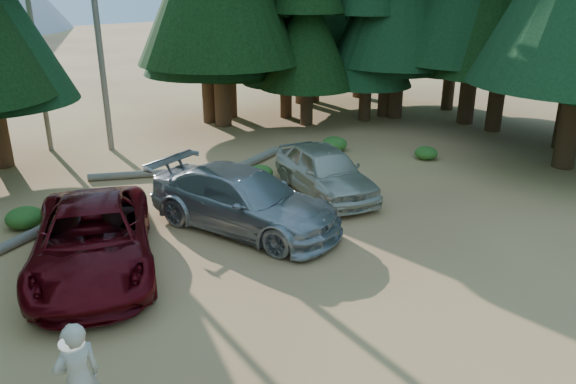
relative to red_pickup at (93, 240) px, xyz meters
name	(u,v)px	position (x,y,z in m)	size (l,w,h in m)	color
ground	(333,304)	(3.53, -4.74, -0.83)	(160.00, 160.00, 0.00)	#A16344
forest_belt_north	(88,150)	(3.53, 10.26, -0.83)	(36.00, 7.00, 22.00)	black
forest_belt_east	(534,143)	(19.03, -0.74, -0.83)	(6.00, 22.00, 22.00)	black
snag_back	(32,25)	(2.33, 11.26, 4.17)	(0.20, 0.20, 10.00)	#70665A
red_pickup	(93,240)	(0.00, 0.00, 0.00)	(2.74, 5.95, 1.65)	#5B070E
silver_minivan_center	(244,200)	(4.27, -0.18, 0.02)	(2.38, 5.86, 1.70)	#9C9FA4
silver_minivan_right	(325,171)	(7.86, 0.39, -0.01)	(1.92, 4.77, 1.62)	beige
frisbee_player	(78,379)	(-2.17, -5.48, 0.52)	(0.70, 0.48, 1.86)	beige
log_left	(37,232)	(-0.58, 2.92, -0.69)	(0.27, 0.27, 3.83)	#70665A
log_mid	(136,174)	(3.61, 5.76, -0.69)	(0.27, 0.27, 3.28)	#70665A
log_right	(241,167)	(7.03, 4.11, -0.67)	(0.31, 0.31, 4.90)	#70665A
shrub_far_left	(25,217)	(-0.65, 3.79, -0.54)	(1.05, 1.05, 0.58)	#24631D
shrub_left	(70,203)	(0.74, 4.03, -0.51)	(1.15, 1.15, 0.63)	#24631D
shrub_center_left	(101,205)	(1.43, 3.31, -0.52)	(1.12, 1.12, 0.62)	#24631D
shrub_center_right	(260,173)	(7.00, 2.86, -0.57)	(0.95, 0.95, 0.52)	#24631D
shrub_right	(249,185)	(5.95, 2.04, -0.56)	(0.98, 0.98, 0.54)	#24631D
shrub_far_right	(334,144)	(11.49, 3.85, -0.53)	(1.07, 1.07, 0.59)	#24631D
shrub_edge_east	(426,153)	(13.57, 0.76, -0.58)	(0.90, 0.90, 0.50)	#24631D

